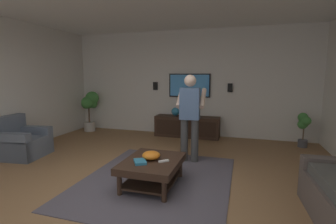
{
  "coord_description": "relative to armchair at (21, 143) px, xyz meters",
  "views": [
    {
      "loc": [
        -2.92,
        -1.48,
        1.63
      ],
      "look_at": [
        1.31,
        -0.19,
        0.97
      ],
      "focal_mm": 26.45,
      "sensor_mm": 36.0,
      "label": 1
    }
  ],
  "objects": [
    {
      "name": "armchair",
      "position": [
        0.0,
        0.0,
        0.0
      ],
      "size": [
        0.9,
        0.9,
        0.82
      ],
      "rotation": [
        0.0,
        0.0,
        -1.45
      ],
      "color": "slate",
      "rests_on": "ground"
    },
    {
      "name": "potted_plant_short",
      "position": [
        2.4,
        -5.58,
        0.24
      ],
      "size": [
        0.39,
        0.26,
        0.79
      ],
      "color": "#4C4C51",
      "rests_on": "ground"
    },
    {
      "name": "book",
      "position": [
        -0.66,
        -2.89,
        0.14
      ],
      "size": [
        0.27,
        0.25,
        0.04
      ],
      "primitive_type": "cube",
      "rotation": [
        0.0,
        0.0,
        0.55
      ],
      "color": "teal",
      "rests_on": "coffee_table"
    },
    {
      "name": "potted_plant_tall",
      "position": [
        2.44,
        0.05,
        0.48
      ],
      "size": [
        0.54,
        0.5,
        1.16
      ],
      "color": "#B7B2A8",
      "rests_on": "ground"
    },
    {
      "name": "bowl",
      "position": [
        -0.47,
        -2.98,
        0.18
      ],
      "size": [
        0.27,
        0.27,
        0.12
      ],
      "primitive_type": "ellipsoid",
      "color": "orange",
      "rests_on": "coffee_table"
    },
    {
      "name": "wall_speaker_left",
      "position": [
        2.82,
        -3.9,
        1.03
      ],
      "size": [
        0.06,
        0.12,
        0.22
      ],
      "primitive_type": "cube",
      "color": "black"
    },
    {
      "name": "tv",
      "position": [
        2.8,
        -2.84,
        1.08
      ],
      "size": [
        0.05,
        1.12,
        0.63
      ],
      "rotation": [
        0.0,
        0.0,
        3.14
      ],
      "color": "black"
    },
    {
      "name": "coffee_table",
      "position": [
        -0.48,
        -3.0,
        0.02
      ],
      "size": [
        1.0,
        0.8,
        0.4
      ],
      "color": "#332116",
      "rests_on": "ground"
    },
    {
      "name": "vase_round",
      "position": [
        2.6,
        -2.51,
        0.38
      ],
      "size": [
        0.22,
        0.22,
        0.22
      ],
      "primitive_type": "sphere",
      "color": "teal",
      "rests_on": "media_console"
    },
    {
      "name": "wall_speaker_right",
      "position": [
        2.82,
        -1.86,
        1.05
      ],
      "size": [
        0.06,
        0.12,
        0.22
      ],
      "primitive_type": "cube",
      "color": "black"
    },
    {
      "name": "area_rug",
      "position": [
        -0.28,
        -3.0,
        -0.27
      ],
      "size": [
        2.65,
        2.24,
        0.01
      ],
      "primitive_type": "cube",
      "color": "#514C56",
      "rests_on": "ground"
    },
    {
      "name": "person_standing",
      "position": [
        0.71,
        -3.31,
        0.65
      ],
      "size": [
        0.55,
        0.56,
        1.64
      ],
      "rotation": [
        0.0,
        0.0,
        0.06
      ],
      "color": "#3F3F3F",
      "rests_on": "ground"
    },
    {
      "name": "media_console",
      "position": [
        2.56,
        -2.84,
        -0.0
      ],
      "size": [
        0.45,
        1.7,
        0.55
      ],
      "rotation": [
        0.0,
        0.0,
        3.14
      ],
      "color": "#332116",
      "rests_on": "ground"
    },
    {
      "name": "ground_plane",
      "position": [
        -0.84,
        -2.76,
        -0.28
      ],
      "size": [
        8.85,
        8.85,
        0.0
      ],
      "primitive_type": "plane",
      "color": "olive"
    },
    {
      "name": "remote_white",
      "position": [
        -0.52,
        -3.19,
        0.13
      ],
      "size": [
        0.13,
        0.14,
        0.02
      ],
      "primitive_type": "cube",
      "rotation": [
        0.0,
        0.0,
        5.46
      ],
      "color": "white",
      "rests_on": "coffee_table"
    },
    {
      "name": "wall_back_tv",
      "position": [
        2.9,
        -2.76,
        1.13
      ],
      "size": [
        0.1,
        6.74,
        2.82
      ],
      "primitive_type": "cube",
      "color": "silver",
      "rests_on": "ground"
    }
  ]
}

